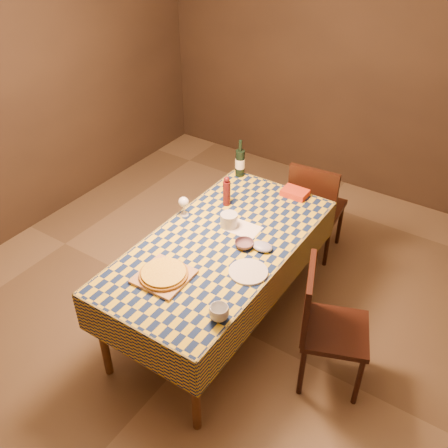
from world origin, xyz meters
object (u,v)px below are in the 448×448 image
(cutting_board, at_px, (164,276))
(bowl, at_px, (244,244))
(dining_table, at_px, (220,251))
(wine_bottle, at_px, (240,163))
(chair_far, at_px, (315,205))
(white_plate, at_px, (248,272))
(chair_right, at_px, (323,321))
(pizza, at_px, (164,273))

(cutting_board, xyz_separation_m, bowl, (0.26, 0.55, 0.01))
(dining_table, bearing_deg, cutting_board, -100.94)
(dining_table, height_order, wine_bottle, wine_bottle)
(bowl, bearing_deg, chair_far, 87.67)
(cutting_board, relative_size, chair_far, 0.34)
(dining_table, bearing_deg, white_plate, -25.94)
(bowl, height_order, white_plate, bowl)
(cutting_board, bearing_deg, chair_right, 25.81)
(cutting_board, bearing_deg, pizza, 116.57)
(cutting_board, height_order, chair_right, chair_right)
(bowl, relative_size, white_plate, 0.52)
(pizza, height_order, bowl, pizza)
(bowl, xyz_separation_m, wine_bottle, (-0.54, 0.80, 0.10))
(dining_table, relative_size, cutting_board, 5.79)
(cutting_board, distance_m, pizza, 0.02)
(pizza, xyz_separation_m, wine_bottle, (-0.28, 1.35, 0.09))
(white_plate, bearing_deg, pizza, -141.31)
(dining_table, xyz_separation_m, chair_right, (0.83, -0.05, -0.17))
(dining_table, height_order, chair_far, chair_far)
(wine_bottle, xyz_separation_m, chair_far, (0.58, 0.29, -0.37))
(pizza, relative_size, chair_right, 0.38)
(dining_table, xyz_separation_m, white_plate, (0.32, -0.16, 0.08))
(wine_bottle, bearing_deg, chair_right, -36.97)
(cutting_board, bearing_deg, bowl, 64.93)
(cutting_board, xyz_separation_m, white_plate, (0.42, 0.34, -0.00))
(dining_table, height_order, chair_right, chair_right)
(bowl, relative_size, chair_far, 0.14)
(wine_bottle, distance_m, white_plate, 1.24)
(cutting_board, relative_size, chair_right, 0.34)
(dining_table, height_order, cutting_board, cutting_board)
(bowl, height_order, chair_right, chair_right)
(dining_table, bearing_deg, wine_bottle, 113.68)
(pizza, xyz_separation_m, chair_right, (0.92, 0.45, -0.28))
(dining_table, height_order, white_plate, white_plate)
(white_plate, bearing_deg, cutting_board, -141.31)
(dining_table, bearing_deg, chair_far, 79.83)
(pizza, distance_m, chair_far, 1.69)
(bowl, bearing_deg, pizza, -115.07)
(pizza, bearing_deg, dining_table, 79.06)
(dining_table, height_order, bowl, bowl)
(pizza, height_order, wine_bottle, wine_bottle)
(pizza, xyz_separation_m, bowl, (0.26, 0.55, -0.01))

